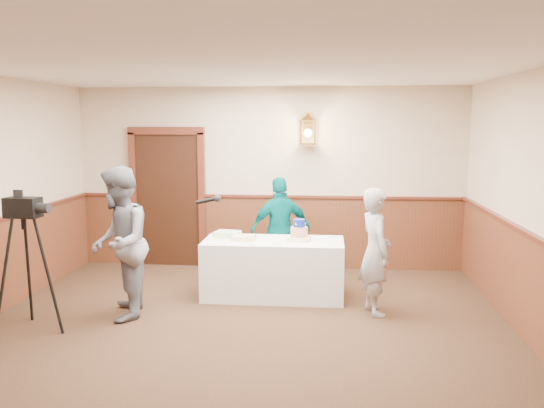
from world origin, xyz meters
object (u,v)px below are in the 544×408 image
(baker, at_px, (375,251))
(sheet_cake_yellow, at_px, (244,238))
(interviewer, at_px, (119,243))
(assistant_p, at_px, (281,230))
(tiered_cake, at_px, (299,232))
(tv_camera_rig, at_px, (27,272))
(display_table, at_px, (273,269))
(sheet_cake_green, at_px, (227,234))

(baker, bearing_deg, sheet_cake_yellow, 56.11)
(interviewer, relative_size, assistant_p, 1.18)
(tiered_cake, relative_size, sheet_cake_yellow, 1.01)
(baker, distance_m, tv_camera_rig, 3.90)
(interviewer, height_order, assistant_p, interviewer)
(display_table, distance_m, baker, 1.42)
(interviewer, xyz_separation_m, baker, (2.94, 0.44, -0.13))
(interviewer, distance_m, assistant_p, 2.43)
(display_table, height_order, baker, baker)
(tiered_cake, xyz_separation_m, tv_camera_rig, (-2.85, -1.52, -0.20))
(display_table, distance_m, interviewer, 2.02)
(sheet_cake_green, relative_size, assistant_p, 0.21)
(tiered_cake, relative_size, sheet_cake_green, 0.94)
(baker, distance_m, assistant_p, 1.77)
(sheet_cake_green, bearing_deg, interviewer, -132.70)
(interviewer, bearing_deg, display_table, 106.34)
(display_table, xyz_separation_m, tiered_cake, (0.33, 0.01, 0.48))
(sheet_cake_green, bearing_deg, sheet_cake_yellow, -37.88)
(sheet_cake_yellow, distance_m, assistant_p, 0.87)
(sheet_cake_green, relative_size, baker, 0.21)
(sheet_cake_yellow, xyz_separation_m, baker, (1.64, -0.52, -0.03))
(display_table, distance_m, assistant_p, 0.83)
(sheet_cake_green, bearing_deg, tv_camera_rig, -138.44)
(sheet_cake_green, xyz_separation_m, tv_camera_rig, (-1.89, -1.68, -0.13))
(baker, bearing_deg, assistant_p, 27.14)
(tiered_cake, relative_size, interviewer, 0.17)
(tv_camera_rig, bearing_deg, interviewer, 37.39)
(baker, xyz_separation_m, assistant_p, (-1.22, 1.28, -0.00))
(display_table, height_order, assistant_p, assistant_p)
(tiered_cake, xyz_separation_m, assistant_p, (-0.30, 0.73, -0.11))
(tiered_cake, distance_m, tv_camera_rig, 3.24)
(display_table, relative_size, sheet_cake_yellow, 6.06)
(tiered_cake, xyz_separation_m, sheet_cake_green, (-0.96, 0.15, -0.07))
(interviewer, bearing_deg, assistant_p, 121.14)
(tv_camera_rig, bearing_deg, baker, 19.31)
(tiered_cake, height_order, tv_camera_rig, tv_camera_rig)
(display_table, xyz_separation_m, tv_camera_rig, (-2.52, -1.51, 0.29))
(assistant_p, bearing_deg, tiered_cake, 90.78)
(assistant_p, relative_size, tv_camera_rig, 1.02)
(tv_camera_rig, bearing_deg, display_table, 35.90)
(sheet_cake_yellow, relative_size, sheet_cake_green, 0.93)
(sheet_cake_yellow, distance_m, sheet_cake_green, 0.31)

